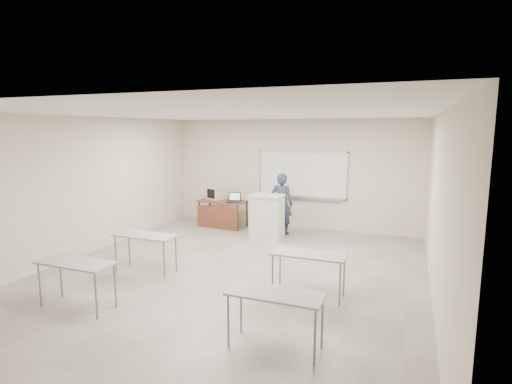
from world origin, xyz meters
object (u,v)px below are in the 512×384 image
at_px(podium, 267,217).
at_px(laptop, 234,200).
at_px(keyboard, 259,195).
at_px(whiteboard, 302,175).
at_px(presenter, 282,204).
at_px(instructor_desk, 221,209).
at_px(crt_monitor, 217,193).
at_px(mouse, 230,200).

xyz_separation_m(podium, laptop, (-1.20, 0.68, 0.24)).
relative_size(podium, keyboard, 2.66).
xyz_separation_m(whiteboard, podium, (-0.50, -1.47, -0.91)).
relative_size(keyboard, presenter, 0.26).
relative_size(instructor_desk, crt_monitor, 2.98).
xyz_separation_m(whiteboard, presenter, (-0.33, -0.80, -0.68)).
bearing_deg(laptop, keyboard, -45.36).
distance_m(whiteboard, instructor_desk, 2.43).
bearing_deg(mouse, instructor_desk, -152.26).
distance_m(instructor_desk, mouse, 0.35).
distance_m(podium, presenter, 0.73).
bearing_deg(keyboard, laptop, 158.11).
relative_size(instructor_desk, presenter, 0.84).
relative_size(mouse, presenter, 0.06).
relative_size(whiteboard, keyboard, 5.85).
height_order(podium, crt_monitor, podium).
xyz_separation_m(podium, presenter, (0.17, 0.67, 0.24)).
xyz_separation_m(crt_monitor, presenter, (2.02, -0.26, -0.13)).
bearing_deg(instructor_desk, mouse, 43.74).
xyz_separation_m(crt_monitor, keyboard, (1.70, -1.05, 0.21)).
xyz_separation_m(podium, keyboard, (-0.15, -0.12, 0.57)).
relative_size(whiteboard, laptop, 7.19).
bearing_deg(podium, laptop, 150.85).
relative_size(podium, presenter, 0.70).
xyz_separation_m(whiteboard, mouse, (-1.90, -0.62, -0.71)).
bearing_deg(mouse, whiteboard, 7.00).
bearing_deg(laptop, instructor_desk, 170.88).
bearing_deg(keyboard, mouse, 157.65).
xyz_separation_m(podium, mouse, (-1.40, 0.85, 0.20)).
relative_size(instructor_desk, laptop, 3.92).
bearing_deg(laptop, mouse, 131.91).
height_order(crt_monitor, laptop, crt_monitor).
distance_m(crt_monitor, keyboard, 2.01).
distance_m(laptop, mouse, 0.26).
relative_size(crt_monitor, laptop, 1.31).
xyz_separation_m(whiteboard, crt_monitor, (-2.35, -0.54, -0.55)).
distance_m(keyboard, presenter, 0.91).
bearing_deg(whiteboard, crt_monitor, -167.00).
bearing_deg(whiteboard, podium, -108.81).
bearing_deg(podium, presenter, 75.73).
bearing_deg(laptop, whiteboard, 16.83).
xyz_separation_m(instructor_desk, crt_monitor, (-0.25, 0.24, 0.40)).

